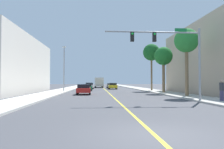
% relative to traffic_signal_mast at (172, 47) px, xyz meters
% --- Properties ---
extents(ground, '(192.00, 192.00, 0.00)m').
position_rel_traffic_signal_mast_xyz_m(ground, '(-4.80, 30.56, -4.88)').
color(ground, '#47474C').
extents(sidewalk_left, '(3.73, 168.00, 0.15)m').
position_rel_traffic_signal_mast_xyz_m(sidewalk_left, '(-13.60, 30.56, -4.81)').
color(sidewalk_left, beige).
rests_on(sidewalk_left, ground).
extents(sidewalk_right, '(3.73, 168.00, 0.15)m').
position_rel_traffic_signal_mast_xyz_m(sidewalk_right, '(4.01, 30.56, -4.81)').
color(sidewalk_right, '#B2ADA3').
rests_on(sidewalk_right, ground).
extents(lane_marking_center, '(0.16, 144.00, 0.01)m').
position_rel_traffic_signal_mast_xyz_m(lane_marking_center, '(-4.80, 30.56, -4.88)').
color(lane_marking_center, yellow).
rests_on(lane_marking_center, ground).
extents(traffic_signal_mast, '(8.69, 0.36, 6.51)m').
position_rel_traffic_signal_mast_xyz_m(traffic_signal_mast, '(0.00, 0.00, 0.00)').
color(traffic_signal_mast, gray).
rests_on(traffic_signal_mast, sidewalk_right).
extents(street_lamp, '(0.56, 0.28, 7.63)m').
position_rel_traffic_signal_mast_xyz_m(street_lamp, '(-12.24, 18.00, -0.49)').
color(street_lamp, gray).
rests_on(street_lamp, sidewalk_left).
extents(palm_near, '(2.85, 2.85, 7.95)m').
position_rel_traffic_signal_mast_xyz_m(palm_near, '(3.85, 5.79, 1.65)').
color(palm_near, brown).
rests_on(palm_near, sidewalk_right).
extents(palm_mid, '(2.82, 2.82, 7.03)m').
position_rel_traffic_signal_mast_xyz_m(palm_mid, '(3.62, 13.78, 0.76)').
color(palm_mid, brown).
rests_on(palm_mid, sidewalk_right).
extents(palm_far, '(3.24, 3.24, 8.92)m').
position_rel_traffic_signal_mast_xyz_m(palm_far, '(3.83, 21.77, 2.48)').
color(palm_far, brown).
rests_on(palm_far, sidewalk_right).
extents(car_gray, '(1.82, 3.86, 1.34)m').
position_rel_traffic_signal_mast_xyz_m(car_gray, '(-3.02, 39.60, -4.17)').
color(car_gray, slate).
rests_on(car_gray, ground).
extents(car_red, '(2.04, 4.15, 1.43)m').
position_rel_traffic_signal_mast_xyz_m(car_red, '(-8.54, 11.61, -4.13)').
color(car_red, red).
rests_on(car_red, ground).
extents(car_silver, '(1.99, 4.24, 1.54)m').
position_rel_traffic_signal_mast_xyz_m(car_silver, '(-8.38, 32.83, -4.09)').
color(car_silver, '#BCBCC1').
rests_on(car_silver, ground).
extents(car_green, '(1.78, 4.02, 1.34)m').
position_rel_traffic_signal_mast_xyz_m(car_green, '(-8.49, 23.74, -4.17)').
color(car_green, '#196638').
rests_on(car_green, ground).
extents(car_yellow, '(1.93, 4.13, 1.47)m').
position_rel_traffic_signal_mast_xyz_m(car_yellow, '(-2.90, 31.85, -4.11)').
color(car_yellow, gold).
rests_on(car_yellow, ground).
extents(delivery_truck, '(2.64, 8.99, 2.93)m').
position_rel_traffic_signal_mast_xyz_m(delivery_truck, '(-5.99, 45.64, -3.30)').
color(delivery_truck, silver).
rests_on(delivery_truck, ground).
extents(pedestrian, '(0.38, 0.38, 1.82)m').
position_rel_traffic_signal_mast_xyz_m(pedestrian, '(4.08, -0.83, -3.82)').
color(pedestrian, '#3F3859').
rests_on(pedestrian, sidewalk_right).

